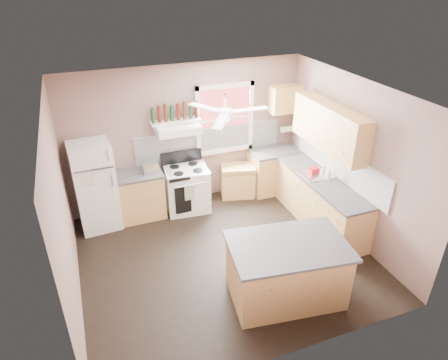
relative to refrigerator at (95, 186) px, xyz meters
name	(u,v)px	position (x,y,z in m)	size (l,w,h in m)	color
floor	(225,256)	(1.78, -1.66, -0.80)	(4.50, 4.50, 0.00)	black
ceiling	(225,94)	(1.78, -1.66, 1.90)	(4.50, 4.50, 0.00)	white
wall_back	(186,135)	(1.78, 0.36, 0.55)	(4.50, 0.05, 2.70)	#7E6058
wall_right	(353,160)	(4.06, -1.66, 0.55)	(0.05, 4.00, 2.70)	#7E6058
wall_left	(61,215)	(-0.49, -1.66, 0.55)	(0.05, 4.00, 2.70)	#7E6058
backsplash_back	(210,141)	(2.23, 0.32, 0.38)	(2.90, 0.03, 0.55)	white
backsplash_right	(339,163)	(4.02, -1.36, 0.38)	(0.03, 2.60, 0.55)	white
window_view	(224,119)	(2.53, 0.32, 0.80)	(1.00, 0.02, 1.20)	maroon
window_frame	(225,119)	(2.53, 0.29, 0.80)	(1.16, 0.07, 1.36)	white
refrigerator	(95,186)	(0.00, 0.00, 0.00)	(0.67, 0.66, 1.59)	white
base_cabinet_left	(138,196)	(0.72, 0.04, -0.37)	(0.90, 0.60, 0.86)	tan
counter_left	(136,174)	(0.72, 0.04, 0.08)	(0.92, 0.62, 0.04)	#424144
toaster	(150,168)	(0.98, 0.00, 0.19)	(0.28, 0.16, 0.18)	silver
stove	(187,189)	(1.63, -0.04, -0.37)	(0.79, 0.64, 0.86)	white
range_hood	(178,129)	(1.55, 0.09, 0.82)	(0.78, 0.50, 0.14)	white
bottle_shelf	(176,121)	(1.55, 0.21, 0.92)	(0.90, 0.26, 0.03)	white
cart	(238,181)	(2.73, 0.09, -0.47)	(0.66, 0.44, 0.66)	tan
base_cabinet_corner	(274,171)	(3.53, 0.04, -0.37)	(1.00, 0.60, 0.86)	tan
base_cabinet_right	(320,202)	(3.73, -1.36, -0.37)	(0.60, 2.20, 0.86)	tan
counter_corner	(276,151)	(3.53, 0.04, 0.08)	(1.02, 0.62, 0.04)	#424144
counter_right	(323,181)	(3.72, -1.36, 0.08)	(0.62, 2.22, 0.04)	#424144
sink	(316,175)	(3.72, -1.16, 0.10)	(0.55, 0.45, 0.03)	silver
faucet	(325,170)	(3.88, -1.16, 0.17)	(0.03, 0.03, 0.14)	silver
upper_cabinet_right	(329,127)	(3.86, -1.16, 0.98)	(0.33, 1.80, 0.76)	tan
upper_cabinet_corner	(285,99)	(3.73, 0.17, 1.10)	(0.60, 0.33, 0.52)	tan
paper_towel	(287,129)	(3.85, 0.20, 0.45)	(0.12, 0.12, 0.26)	white
island	(286,272)	(2.27, -2.76, -0.37)	(1.51, 0.95, 0.86)	tan
island_top	(289,246)	(2.27, -2.76, 0.08)	(1.60, 1.04, 0.04)	#424144
ceiling_fan_hub	(225,113)	(1.78, -1.66, 1.65)	(0.20, 0.20, 0.08)	white
soap_bottle	(329,174)	(3.81, -1.39, 0.21)	(0.08, 0.08, 0.22)	silver
red_caddy	(314,170)	(3.71, -1.08, 0.15)	(0.18, 0.12, 0.10)	red
wine_bottles	(175,113)	(1.55, 0.21, 1.08)	(0.86, 0.06, 0.31)	#143819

